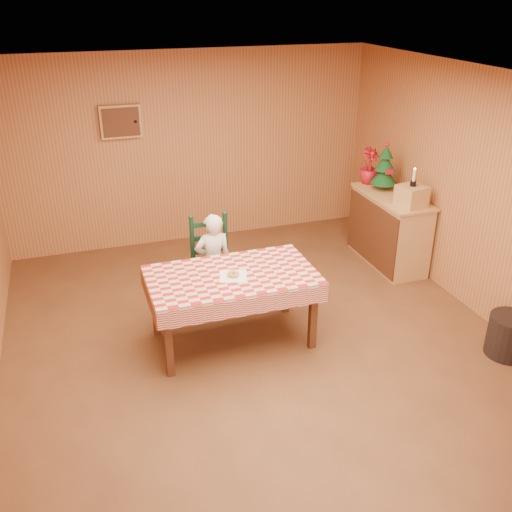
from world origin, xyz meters
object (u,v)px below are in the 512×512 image
(seated_child, at_px, (213,262))
(dining_table, at_px, (232,281))
(christmas_tree, at_px, (385,168))
(crate, at_px, (412,196))
(ladder_chair, at_px, (212,265))
(shelf_unit, at_px, (389,229))
(storage_bin, at_px, (509,336))

(seated_child, bearing_deg, dining_table, 90.00)
(dining_table, relative_size, christmas_tree, 2.67)
(seated_child, bearing_deg, crate, 179.92)
(crate, relative_size, christmas_tree, 0.48)
(crate, bearing_deg, dining_table, -163.47)
(ladder_chair, relative_size, shelf_unit, 0.87)
(dining_table, relative_size, shelf_unit, 1.34)
(christmas_tree, distance_m, storage_bin, 2.67)
(dining_table, height_order, storage_bin, dining_table)
(ladder_chair, height_order, shelf_unit, ladder_chair)
(shelf_unit, distance_m, crate, 0.71)
(shelf_unit, height_order, crate, crate)
(seated_child, relative_size, shelf_unit, 0.91)
(shelf_unit, relative_size, storage_bin, 2.93)
(ladder_chair, relative_size, christmas_tree, 1.74)
(ladder_chair, bearing_deg, crate, -1.41)
(shelf_unit, xyz_separation_m, christmas_tree, (0.01, 0.25, 0.74))
(crate, bearing_deg, shelf_unit, 91.23)
(shelf_unit, bearing_deg, ladder_chair, -172.07)
(seated_child, height_order, storage_bin, seated_child)
(dining_table, distance_m, ladder_chair, 0.81)
(dining_table, xyz_separation_m, seated_child, (0.00, 0.73, -0.13))
(seated_child, distance_m, crate, 2.50)
(shelf_unit, bearing_deg, crate, -88.77)
(dining_table, xyz_separation_m, christmas_tree, (2.45, 1.38, 0.52))
(dining_table, relative_size, storage_bin, 3.92)
(christmas_tree, bearing_deg, crate, -90.00)
(shelf_unit, bearing_deg, christmas_tree, 88.02)
(seated_child, height_order, crate, crate)
(crate, distance_m, christmas_tree, 0.67)
(christmas_tree, bearing_deg, shelf_unit, -91.98)
(seated_child, distance_m, storage_bin, 3.12)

